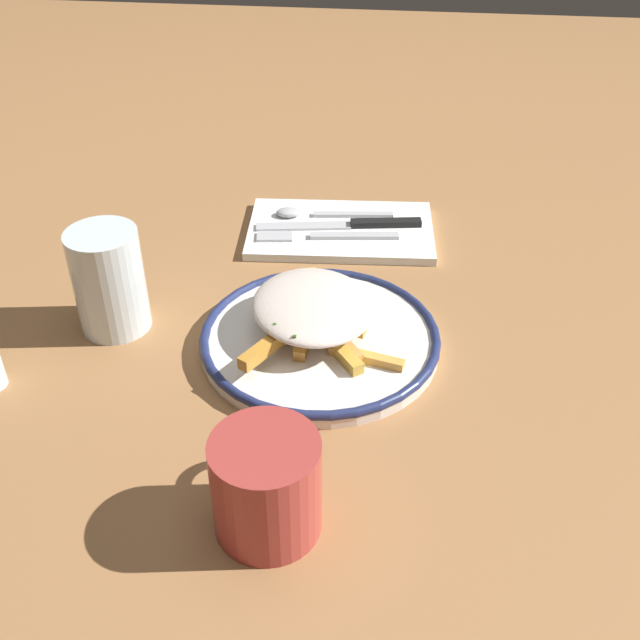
{
  "coord_description": "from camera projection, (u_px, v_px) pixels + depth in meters",
  "views": [
    {
      "loc": [
        -0.62,
        -0.07,
        0.5
      ],
      "look_at": [
        0.0,
        0.0,
        0.03
      ],
      "focal_mm": 43.2,
      "sensor_mm": 36.0,
      "label": 1
    }
  ],
  "objects": [
    {
      "name": "ground_plane",
      "position": [
        320.0,
        346.0,
        0.8
      ],
      "size": [
        2.6,
        2.6,
        0.0
      ],
      "primitive_type": "plane",
      "color": "#9B6B40"
    },
    {
      "name": "plate",
      "position": [
        320.0,
        339.0,
        0.79
      ],
      "size": [
        0.25,
        0.25,
        0.02
      ],
      "color": "white",
      "rests_on": "ground_plane"
    },
    {
      "name": "fries_heap",
      "position": [
        314.0,
        311.0,
        0.78
      ],
      "size": [
        0.2,
        0.18,
        0.04
      ],
      "color": "gold",
      "rests_on": "plate"
    },
    {
      "name": "napkin",
      "position": [
        339.0,
        230.0,
        0.98
      ],
      "size": [
        0.16,
        0.24,
        0.01
      ],
      "primitive_type": "cube",
      "rotation": [
        0.0,
        0.0,
        0.06
      ],
      "color": "white",
      "rests_on": "ground_plane"
    },
    {
      "name": "fork",
      "position": [
        327.0,
        236.0,
        0.95
      ],
      "size": [
        0.04,
        0.18,
        0.01
      ],
      "color": "silver",
      "rests_on": "napkin"
    },
    {
      "name": "knife",
      "position": [
        354.0,
        224.0,
        0.98
      ],
      "size": [
        0.05,
        0.21,
        0.01
      ],
      "color": "black",
      "rests_on": "napkin"
    },
    {
      "name": "spoon",
      "position": [
        314.0,
        213.0,
        1.0
      ],
      "size": [
        0.03,
        0.15,
        0.01
      ],
      "color": "silver",
      "rests_on": "napkin"
    },
    {
      "name": "water_glass",
      "position": [
        109.0,
        281.0,
        0.8
      ],
      "size": [
        0.07,
        0.07,
        0.11
      ],
      "primitive_type": "cylinder",
      "color": "silver",
      "rests_on": "ground_plane"
    },
    {
      "name": "coffee_mug",
      "position": [
        267.0,
        485.0,
        0.59
      ],
      "size": [
        0.11,
        0.09,
        0.09
      ],
      "color": "#AB3A35",
      "rests_on": "ground_plane"
    }
  ]
}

